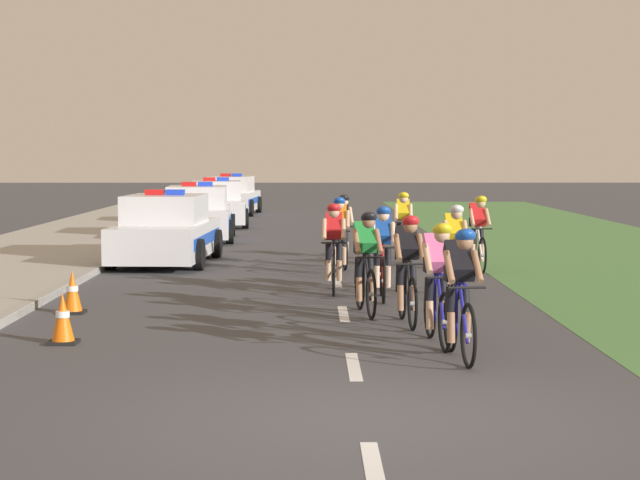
% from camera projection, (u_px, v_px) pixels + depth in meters
% --- Properties ---
extents(ground_plane, '(160.00, 160.00, 0.00)m').
position_uv_depth(ground_plane, '(364.00, 419.00, 9.71)').
color(ground_plane, '#424247').
extents(sidewalk_slab, '(4.44, 60.00, 0.12)m').
position_uv_depth(sidewalk_slab, '(17.00, 260.00, 23.61)').
color(sidewalk_slab, '#A3A099').
rests_on(sidewalk_slab, ground).
extents(kerb_edge, '(0.16, 60.00, 0.13)m').
position_uv_depth(kerb_edge, '(115.00, 260.00, 23.62)').
color(kerb_edge, '#9E9E99').
rests_on(kerb_edge, ground).
extents(grass_verge, '(7.00, 60.00, 0.01)m').
position_uv_depth(grass_verge, '(632.00, 262.00, 23.71)').
color(grass_verge, '#4C7F42').
rests_on(grass_verge, ground).
extents(lane_markings_centre, '(0.14, 21.60, 0.01)m').
position_uv_depth(lane_markings_centre, '(340.00, 296.00, 18.07)').
color(lane_markings_centre, white).
rests_on(lane_markings_centre, ground).
extents(cyclist_lead, '(0.44, 1.72, 1.56)m').
position_uv_depth(cyclist_lead, '(460.00, 292.00, 12.39)').
color(cyclist_lead, black).
rests_on(cyclist_lead, ground).
extents(cyclist_second, '(0.44, 1.72, 1.56)m').
position_uv_depth(cyclist_second, '(438.00, 282.00, 13.36)').
color(cyclist_second, black).
rests_on(cyclist_second, ground).
extents(cyclist_third, '(0.43, 1.72, 1.56)m').
position_uv_depth(cyclist_third, '(407.00, 268.00, 14.95)').
color(cyclist_third, black).
rests_on(cyclist_third, ground).
extents(cyclist_fourth, '(0.46, 1.72, 1.56)m').
position_uv_depth(cyclist_fourth, '(366.00, 261.00, 15.91)').
color(cyclist_fourth, black).
rests_on(cyclist_fourth, ground).
extents(cyclist_fifth, '(0.42, 1.72, 1.56)m').
position_uv_depth(cyclist_fifth, '(383.00, 251.00, 17.54)').
color(cyclist_fifth, black).
rests_on(cyclist_fifth, ground).
extents(cyclist_sixth, '(0.42, 1.72, 1.56)m').
position_uv_depth(cyclist_sixth, '(454.00, 249.00, 18.01)').
color(cyclist_sixth, black).
rests_on(cyclist_sixth, ground).
extents(cyclist_seventh, '(0.42, 1.72, 1.56)m').
position_uv_depth(cyclist_seventh, '(334.00, 247.00, 18.46)').
color(cyclist_seventh, black).
rests_on(cyclist_seventh, ground).
extents(cyclist_eighth, '(0.42, 1.72, 1.56)m').
position_uv_depth(cyclist_eighth, '(339.00, 235.00, 21.19)').
color(cyclist_eighth, black).
rests_on(cyclist_eighth, ground).
extents(cyclist_ninth, '(0.42, 1.72, 1.56)m').
position_uv_depth(cyclist_ninth, '(478.00, 232.00, 21.84)').
color(cyclist_ninth, black).
rests_on(cyclist_ninth, ground).
extents(cyclist_tenth, '(0.43, 1.72, 1.56)m').
position_uv_depth(cyclist_tenth, '(403.00, 225.00, 23.90)').
color(cyclist_tenth, black).
rests_on(cyclist_tenth, ground).
extents(cyclist_eleventh, '(0.45, 1.72, 1.56)m').
position_uv_depth(cyclist_eleventh, '(342.00, 230.00, 22.47)').
color(cyclist_eleventh, black).
rests_on(cyclist_eleventh, ground).
extents(police_car_nearest, '(2.15, 4.48, 1.59)m').
position_uv_depth(police_car_nearest, '(166.00, 232.00, 23.40)').
color(police_car_nearest, silver).
rests_on(police_car_nearest, ground).
extents(police_car_second, '(2.19, 4.49, 1.59)m').
position_uv_depth(police_car_second, '(198.00, 215.00, 29.80)').
color(police_car_second, silver).
rests_on(police_car_second, ground).
extents(police_car_third, '(2.30, 4.54, 1.59)m').
position_uv_depth(police_car_third, '(216.00, 205.00, 35.59)').
color(police_car_third, silver).
rests_on(police_car_third, ground).
extents(police_car_furthest, '(2.22, 4.51, 1.59)m').
position_uv_depth(police_car_furthest, '(232.00, 197.00, 42.44)').
color(police_car_furthest, white).
rests_on(police_car_furthest, ground).
extents(traffic_cone_near, '(0.36, 0.36, 0.64)m').
position_uv_depth(traffic_cone_near, '(63.00, 319.00, 13.51)').
color(traffic_cone_near, black).
rests_on(traffic_cone_near, ground).
extents(traffic_cone_mid, '(0.36, 0.36, 0.64)m').
position_uv_depth(traffic_cone_mid, '(72.00, 292.00, 16.08)').
color(traffic_cone_mid, black).
rests_on(traffic_cone_mid, ground).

